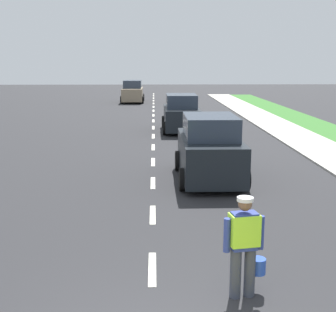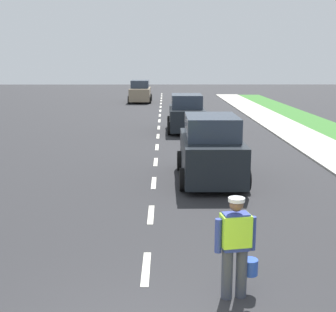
% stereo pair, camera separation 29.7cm
% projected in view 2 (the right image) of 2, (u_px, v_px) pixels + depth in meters
% --- Properties ---
extents(ground_plane, '(96.00, 96.00, 0.00)m').
position_uv_depth(ground_plane, '(159.00, 127.00, 26.29)').
color(ground_plane, '#28282B').
extents(lane_center_line, '(0.14, 46.40, 0.01)m').
position_uv_depth(lane_center_line, '(160.00, 118.00, 30.40)').
color(lane_center_line, silver).
rests_on(lane_center_line, ground).
extents(road_worker, '(0.74, 0.46, 1.67)m').
position_uv_depth(road_worker, '(236.00, 243.00, 7.20)').
color(road_worker, '#383D4C').
rests_on(road_worker, ground).
extents(car_oncoming_third, '(2.07, 4.36, 1.99)m').
position_uv_depth(car_oncoming_third, '(140.00, 92.00, 41.90)').
color(car_oncoming_third, gray).
rests_on(car_oncoming_third, ground).
extents(car_outgoing_ahead, '(2.05, 4.12, 2.07)m').
position_uv_depth(car_outgoing_ahead, '(211.00, 150.00, 14.45)').
color(car_outgoing_ahead, black).
rests_on(car_outgoing_ahead, ground).
extents(car_outgoing_far, '(2.05, 4.06, 1.99)m').
position_uv_depth(car_outgoing_far, '(186.00, 114.00, 24.52)').
color(car_outgoing_far, black).
rests_on(car_outgoing_far, ground).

